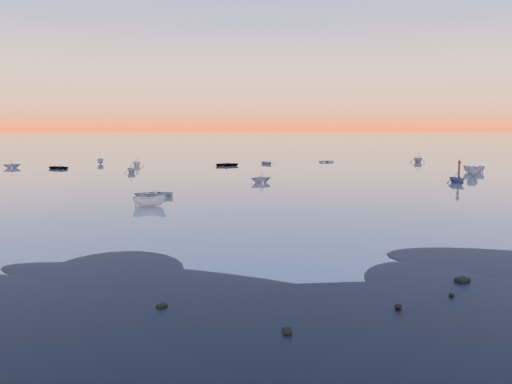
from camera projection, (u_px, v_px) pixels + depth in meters
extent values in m
plane|color=#665C55|center=(240.00, 156.00, 129.39)|extent=(600.00, 600.00, 0.00)
imported|color=#BBBBB7|center=(150.00, 206.00, 53.07)|extent=(1.59, 3.54, 1.21)
imported|color=#3A4D70|center=(456.00, 183.00, 73.10)|extent=(3.77, 2.27, 1.23)
cylinder|color=#481B0F|center=(458.00, 180.00, 76.41)|extent=(0.95, 0.95, 0.32)
cylinder|color=#481B0F|center=(459.00, 172.00, 76.23)|extent=(0.34, 0.34, 2.73)
cone|color=#481B0F|center=(460.00, 161.00, 76.00)|extent=(0.63, 0.63, 0.53)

